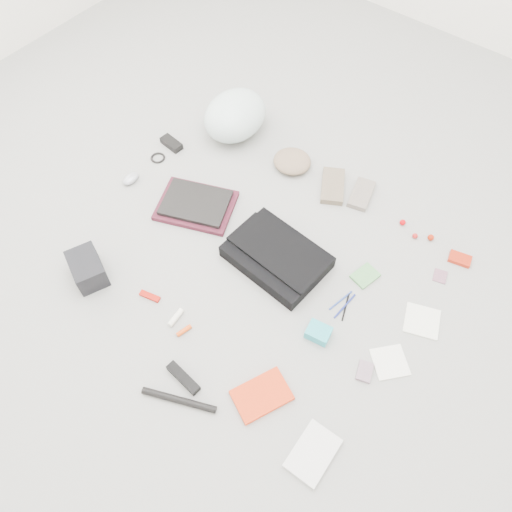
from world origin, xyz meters
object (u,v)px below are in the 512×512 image
Objects in this scene: bike_helmet at (235,115)px; book_red at (262,395)px; messenger_bag at (277,257)px; camera_bag at (87,269)px; laptop at (196,203)px; accordion_wallet at (318,333)px.

book_red is (0.94, -1.00, -0.10)m from bike_helmet.
book_red is (0.30, -0.50, -0.02)m from messenger_bag.
messenger_bag is 0.78m from camera_bag.
messenger_bag reaches higher than laptop.
messenger_bag is at bearing -40.97° from bike_helmet.
messenger_bag is at bearing 145.46° from book_red.
messenger_bag is 1.15× the size of bike_helmet.
messenger_bag is 2.36× the size of camera_bag.
laptop is at bearing 170.66° from book_red.
accordion_wallet is (0.33, -0.17, -0.01)m from messenger_bag.
bike_helmet is at bearing 145.65° from messenger_bag.
accordion_wallet is at bearing 45.50° from camera_bag.
camera_bag is at bearing -89.12° from bike_helmet.
bike_helmet reaches higher than camera_bag.
book_red is at bearing -55.58° from laptop.
camera_bag reaches higher than messenger_bag.
accordion_wallet is at bearing -23.78° from messenger_bag.
laptop is at bearing -73.63° from bike_helmet.
camera_bag is 1.88× the size of accordion_wallet.
camera_bag is at bearing -153.52° from book_red.
bike_helmet is 1.04m from camera_bag.
laptop is at bearing 102.57° from camera_bag.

